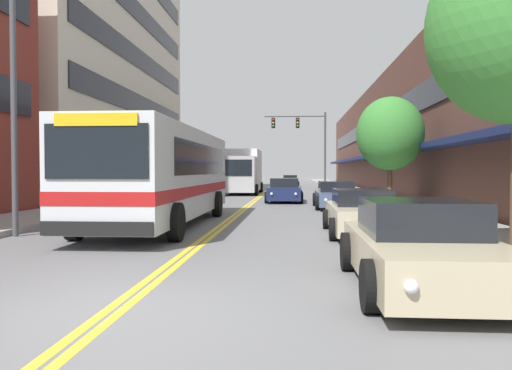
{
  "coord_description": "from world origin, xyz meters",
  "views": [
    {
      "loc": [
        2.3,
        -6.25,
        1.81
      ],
      "look_at": [
        0.11,
        23.37,
        0.95
      ],
      "focal_mm": 35.0,
      "sensor_mm": 36.0,
      "label": 1
    }
  ],
  "objects_px": {
    "car_slate_blue_parked_right_far": "(336,195)",
    "fire_hydrant": "(404,209)",
    "city_bus": "(164,172)",
    "car_beige_parked_right_foreground": "(421,248)",
    "box_truck": "(243,171)",
    "street_tree_right_mid": "(390,134)",
    "car_charcoal_moving_lead": "(290,181)",
    "street_lamp_left_near": "(22,36)",
    "car_white_parked_left_mid": "(181,190)",
    "car_navy_moving_second": "(284,191)",
    "car_black_parked_left_near": "(207,187)",
    "car_champagne_parked_right_mid": "(362,213)",
    "traffic_signal_mast": "(305,135)"
  },
  "relations": [
    {
      "from": "car_white_parked_left_mid",
      "to": "traffic_signal_mast",
      "type": "distance_m",
      "value": 18.48
    },
    {
      "from": "traffic_signal_mast",
      "to": "street_lamp_left_near",
      "type": "height_order",
      "value": "street_lamp_left_near"
    },
    {
      "from": "car_champagne_parked_right_mid",
      "to": "box_truck",
      "type": "relative_size",
      "value": 0.57
    },
    {
      "from": "car_white_parked_left_mid",
      "to": "fire_hydrant",
      "type": "bearing_deg",
      "value": -50.8
    },
    {
      "from": "car_charcoal_moving_lead",
      "to": "car_navy_moving_second",
      "type": "distance_m",
      "value": 26.25
    },
    {
      "from": "car_charcoal_moving_lead",
      "to": "street_tree_right_mid",
      "type": "height_order",
      "value": "street_tree_right_mid"
    },
    {
      "from": "city_bus",
      "to": "traffic_signal_mast",
      "type": "xyz_separation_m",
      "value": [
        5.4,
        29.02,
        3.24
      ]
    },
    {
      "from": "traffic_signal_mast",
      "to": "car_slate_blue_parked_right_far",
      "type": "bearing_deg",
      "value": -87.31
    },
    {
      "from": "car_champagne_parked_right_mid",
      "to": "box_truck",
      "type": "height_order",
      "value": "box_truck"
    },
    {
      "from": "car_charcoal_moving_lead",
      "to": "fire_hydrant",
      "type": "distance_m",
      "value": 38.49
    },
    {
      "from": "car_slate_blue_parked_right_far",
      "to": "car_charcoal_moving_lead",
      "type": "relative_size",
      "value": 1.03
    },
    {
      "from": "car_black_parked_left_near",
      "to": "car_beige_parked_right_foreground",
      "type": "xyz_separation_m",
      "value": [
        8.63,
        -30.72,
        0.07
      ]
    },
    {
      "from": "car_slate_blue_parked_right_far",
      "to": "street_lamp_left_near",
      "type": "relative_size",
      "value": 0.52
    },
    {
      "from": "city_bus",
      "to": "street_tree_right_mid",
      "type": "xyz_separation_m",
      "value": [
        8.7,
        6.62,
        1.71
      ]
    },
    {
      "from": "traffic_signal_mast",
      "to": "car_black_parked_left_near",
      "type": "bearing_deg",
      "value": -138.23
    },
    {
      "from": "car_beige_parked_right_foreground",
      "to": "car_navy_moving_second",
      "type": "distance_m",
      "value": 21.03
    },
    {
      "from": "car_beige_parked_right_foreground",
      "to": "fire_hydrant",
      "type": "distance_m",
      "value": 9.0
    },
    {
      "from": "box_truck",
      "to": "street_tree_right_mid",
      "type": "xyz_separation_m",
      "value": [
        8.25,
        -15.68,
        1.73
      ]
    },
    {
      "from": "car_white_parked_left_mid",
      "to": "street_tree_right_mid",
      "type": "distance_m",
      "value": 12.97
    },
    {
      "from": "box_truck",
      "to": "street_tree_right_mid",
      "type": "relative_size",
      "value": 1.58
    },
    {
      "from": "car_slate_blue_parked_right_far",
      "to": "fire_hydrant",
      "type": "relative_size",
      "value": 6.3
    },
    {
      "from": "car_navy_moving_second",
      "to": "traffic_signal_mast",
      "type": "bearing_deg",
      "value": 84.62
    },
    {
      "from": "car_white_parked_left_mid",
      "to": "street_lamp_left_near",
      "type": "distance_m",
      "value": 16.84
    },
    {
      "from": "car_slate_blue_parked_right_far",
      "to": "box_truck",
      "type": "distance_m",
      "value": 15.65
    },
    {
      "from": "car_slate_blue_parked_right_far",
      "to": "street_lamp_left_near",
      "type": "xyz_separation_m",
      "value": [
        -9.43,
        -11.17,
        4.85
      ]
    },
    {
      "from": "city_bus",
      "to": "box_truck",
      "type": "xyz_separation_m",
      "value": [
        0.45,
        22.3,
        -0.01
      ]
    },
    {
      "from": "city_bus",
      "to": "street_lamp_left_near",
      "type": "distance_m",
      "value": 5.81
    },
    {
      "from": "box_truck",
      "to": "street_lamp_left_near",
      "type": "relative_size",
      "value": 0.84
    },
    {
      "from": "car_beige_parked_right_foreground",
      "to": "street_tree_right_mid",
      "type": "xyz_separation_m",
      "value": [
        2.44,
        15.26,
        2.85
      ]
    },
    {
      "from": "traffic_signal_mast",
      "to": "fire_hydrant",
      "type": "distance_m",
      "value": 29.27
    },
    {
      "from": "car_champagne_parked_right_mid",
      "to": "fire_hydrant",
      "type": "relative_size",
      "value": 5.8
    },
    {
      "from": "car_navy_moving_second",
      "to": "street_lamp_left_near",
      "type": "bearing_deg",
      "value": -113.79
    },
    {
      "from": "car_charcoal_moving_lead",
      "to": "street_lamp_left_near",
      "type": "xyz_separation_m",
      "value": [
        -7.05,
        -41.8,
        4.86
      ]
    },
    {
      "from": "car_black_parked_left_near",
      "to": "car_navy_moving_second",
      "type": "xyz_separation_m",
      "value": [
        6.18,
        -9.84,
        0.08
      ]
    },
    {
      "from": "car_navy_moving_second",
      "to": "fire_hydrant",
      "type": "xyz_separation_m",
      "value": [
        4.13,
        -12.04,
        -0.08
      ]
    },
    {
      "from": "city_bus",
      "to": "box_truck",
      "type": "bearing_deg",
      "value": 88.85
    },
    {
      "from": "box_truck",
      "to": "car_champagne_parked_right_mid",
      "type": "bearing_deg",
      "value": -76.6
    },
    {
      "from": "street_lamp_left_near",
      "to": "fire_hydrant",
      "type": "distance_m",
      "value": 12.53
    },
    {
      "from": "city_bus",
      "to": "car_black_parked_left_near",
      "type": "distance_m",
      "value": 22.25
    },
    {
      "from": "fire_hydrant",
      "to": "car_beige_parked_right_foreground",
      "type": "bearing_deg",
      "value": -100.79
    },
    {
      "from": "traffic_signal_mast",
      "to": "car_champagne_parked_right_mid",
      "type": "bearing_deg",
      "value": -88.4
    },
    {
      "from": "car_black_parked_left_near",
      "to": "car_slate_blue_parked_right_far",
      "type": "height_order",
      "value": "car_slate_blue_parked_right_far"
    },
    {
      "from": "car_champagne_parked_right_mid",
      "to": "traffic_signal_mast",
      "type": "relative_size",
      "value": 0.63
    },
    {
      "from": "car_white_parked_left_mid",
      "to": "street_tree_right_mid",
      "type": "height_order",
      "value": "street_tree_right_mid"
    },
    {
      "from": "city_bus",
      "to": "traffic_signal_mast",
      "type": "relative_size",
      "value": 1.61
    },
    {
      "from": "fire_hydrant",
      "to": "street_lamp_left_near",
      "type": "bearing_deg",
      "value": -162.28
    },
    {
      "from": "city_bus",
      "to": "car_champagne_parked_right_mid",
      "type": "bearing_deg",
      "value": -18.8
    },
    {
      "from": "car_charcoal_moving_lead",
      "to": "traffic_signal_mast",
      "type": "height_order",
      "value": "traffic_signal_mast"
    },
    {
      "from": "box_truck",
      "to": "fire_hydrant",
      "type": "height_order",
      "value": "box_truck"
    },
    {
      "from": "city_bus",
      "to": "car_slate_blue_parked_right_far",
      "type": "relative_size",
      "value": 2.34
    }
  ]
}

